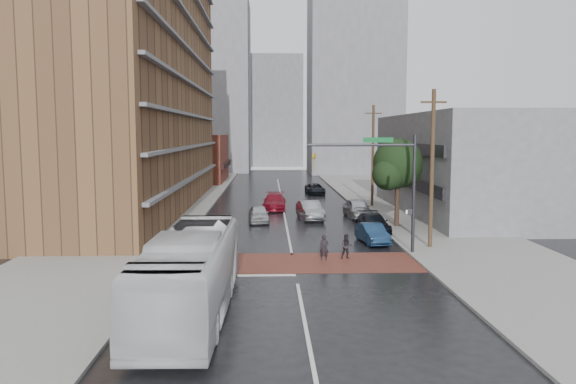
{
  "coord_description": "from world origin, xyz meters",
  "views": [
    {
      "loc": [
        -1.37,
        -30.58,
        7.33
      ],
      "look_at": [
        -0.14,
        5.52,
        3.5
      ],
      "focal_mm": 35.0,
      "sensor_mm": 36.0,
      "label": 1
    }
  ],
  "objects": [
    {
      "name": "car_travel_a",
      "position": [
        -2.23,
        15.07,
        0.69
      ],
      "size": [
        1.89,
        4.15,
        1.38
      ],
      "primitive_type": "imported",
      "rotation": [
        0.0,
        0.0,
        0.06
      ],
      "color": "#B5BABE",
      "rests_on": "ground"
    },
    {
      "name": "suv_travel",
      "position": [
        4.14,
        36.05,
        0.63
      ],
      "size": [
        2.31,
        4.63,
        1.26
      ],
      "primitive_type": "imported",
      "rotation": [
        0.0,
        0.0,
        0.05
      ],
      "color": "black",
      "rests_on": "ground"
    },
    {
      "name": "car_parked_near",
      "position": [
        5.49,
        5.97,
        0.66
      ],
      "size": [
        1.88,
        4.13,
        1.31
      ],
      "primitive_type": "imported",
      "rotation": [
        0.0,
        0.0,
        0.13
      ],
      "color": "#162D4D",
      "rests_on": "ground"
    },
    {
      "name": "sidewalk_east",
      "position": [
        11.5,
        25.0,
        0.07
      ],
      "size": [
        9.0,
        90.0,
        0.15
      ],
      "primitive_type": "cube",
      "color": "gray",
      "rests_on": "ground"
    },
    {
      "name": "storefront_west",
      "position": [
        -12.0,
        54.0,
        3.5
      ],
      "size": [
        8.0,
        16.0,
        7.0
      ],
      "primitive_type": "cube",
      "color": "brown",
      "rests_on": "ground"
    },
    {
      "name": "car_travel_c",
      "position": [
        -0.86,
        22.56,
        0.76
      ],
      "size": [
        2.36,
        5.32,
        1.52
      ],
      "primitive_type": "imported",
      "rotation": [
        0.0,
        0.0,
        -0.04
      ],
      "color": "maroon",
      "rests_on": "ground"
    },
    {
      "name": "signal_mast",
      "position": [
        5.85,
        2.5,
        4.73
      ],
      "size": [
        6.5,
        0.3,
        7.2
      ],
      "color": "#2D2D33",
      "rests_on": "ground"
    },
    {
      "name": "ground",
      "position": [
        0.0,
        0.0,
        0.0
      ],
      "size": [
        160.0,
        160.0,
        0.0
      ],
      "primitive_type": "plane",
      "color": "black",
      "rests_on": "ground"
    },
    {
      "name": "transit_bus",
      "position": [
        -4.51,
        -8.45,
        1.7
      ],
      "size": [
        3.12,
        12.29,
        3.41
      ],
      "primitive_type": "imported",
      "rotation": [
        0.0,
        0.0,
        -0.02
      ],
      "color": "silver",
      "rests_on": "ground"
    },
    {
      "name": "utility_pole_far",
      "position": [
        8.8,
        24.0,
        5.14
      ],
      "size": [
        1.6,
        0.26,
        10.0
      ],
      "color": "#473321",
      "rests_on": "ground"
    },
    {
      "name": "distant_tower_west",
      "position": [
        -14.0,
        78.0,
        16.0
      ],
      "size": [
        18.0,
        16.0,
        32.0
      ],
      "primitive_type": "cube",
      "color": "gray",
      "rests_on": "ground"
    },
    {
      "name": "crosswalk",
      "position": [
        0.0,
        0.5,
        0.01
      ],
      "size": [
        14.0,
        5.0,
        0.02
      ],
      "primitive_type": "cube",
      "color": "brown",
      "rests_on": "ground"
    },
    {
      "name": "distant_tower_east",
      "position": [
        14.0,
        72.0,
        18.0
      ],
      "size": [
        16.0,
        14.0,
        36.0
      ],
      "primitive_type": "cube",
      "color": "gray",
      "rests_on": "ground"
    },
    {
      "name": "sidewalk_west",
      "position": [
        -11.5,
        25.0,
        0.07
      ],
      "size": [
        9.0,
        90.0,
        0.15
      ],
      "primitive_type": "cube",
      "color": "gray",
      "rests_on": "ground"
    },
    {
      "name": "apartment_block",
      "position": [
        -14.0,
        24.0,
        14.0
      ],
      "size": [
        10.0,
        44.0,
        28.0
      ],
      "primitive_type": "cube",
      "color": "brown",
      "rests_on": "ground"
    },
    {
      "name": "building_east",
      "position": [
        16.5,
        20.0,
        4.5
      ],
      "size": [
        11.0,
        26.0,
        9.0
      ],
      "primitive_type": "cube",
      "color": "gray",
      "rests_on": "ground"
    },
    {
      "name": "car_travel_b",
      "position": [
        2.1,
        16.26,
        0.78
      ],
      "size": [
        2.29,
        4.93,
        1.56
      ],
      "primitive_type": "imported",
      "rotation": [
        0.0,
        0.0,
        0.14
      ],
      "color": "#A0A3A7",
      "rests_on": "ground"
    },
    {
      "name": "street_tree",
      "position": [
        8.52,
        12.03,
        4.73
      ],
      "size": [
        4.2,
        4.1,
        6.9
      ],
      "color": "#332319",
      "rests_on": "ground"
    },
    {
      "name": "pedestrian_a",
      "position": [
        1.79,
        0.97,
        0.75
      ],
      "size": [
        0.59,
        0.43,
        1.49
      ],
      "primitive_type": "imported",
      "rotation": [
        0.0,
        0.0,
        -0.15
      ],
      "color": "black",
      "rests_on": "ground"
    },
    {
      "name": "utility_pole_near",
      "position": [
        8.8,
        4.0,
        5.14
      ],
      "size": [
        1.6,
        0.26,
        10.0
      ],
      "color": "#473321",
      "rests_on": "ground"
    },
    {
      "name": "distant_tower_center",
      "position": [
        0.0,
        95.0,
        12.0
      ],
      "size": [
        12.0,
        10.0,
        24.0
      ],
      "primitive_type": "cube",
      "color": "gray",
      "rests_on": "ground"
    },
    {
      "name": "car_parked_mid",
      "position": [
        6.3,
        10.0,
        0.69
      ],
      "size": [
        2.08,
        4.81,
        1.38
      ],
      "primitive_type": "imported",
      "rotation": [
        0.0,
        0.0,
        0.03
      ],
      "color": "black",
      "rests_on": "ground"
    },
    {
      "name": "car_parked_far",
      "position": [
        6.3,
        17.35,
        0.81
      ],
      "size": [
        2.32,
        4.89,
        1.62
      ],
      "primitive_type": "imported",
      "rotation": [
        0.0,
        0.0,
        0.09
      ],
      "color": "#B4B9BD",
      "rests_on": "ground"
    },
    {
      "name": "pedestrian_b",
      "position": [
        3.15,
        1.41,
        0.73
      ],
      "size": [
        0.71,
        0.55,
        1.45
      ],
      "primitive_type": "imported",
      "rotation": [
        0.0,
        0.0,
        -0.01
      ],
      "color": "black",
      "rests_on": "ground"
    }
  ]
}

